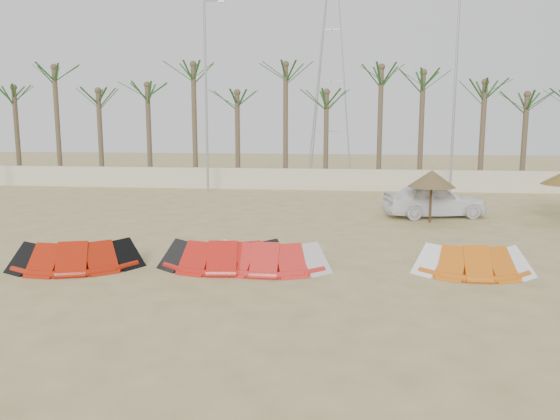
# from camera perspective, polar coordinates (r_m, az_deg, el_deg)

# --- Properties ---
(ground) EXTENTS (120.00, 120.00, 0.00)m
(ground) POSITION_cam_1_polar(r_m,az_deg,el_deg) (12.41, -3.36, -10.38)
(ground) COLOR tan
(ground) RESTS_ON ground
(boundary_wall) EXTENTS (60.00, 0.30, 1.30)m
(boundary_wall) POSITION_cam_1_polar(r_m,az_deg,el_deg) (33.75, 3.24, 3.23)
(boundary_wall) COLOR beige
(boundary_wall) RESTS_ON ground
(palm_line) EXTENTS (52.00, 4.00, 7.70)m
(palm_line) POSITION_cam_1_polar(r_m,az_deg,el_deg) (35.11, 4.60, 12.91)
(palm_line) COLOR brown
(palm_line) RESTS_ON ground
(lamp_b) EXTENTS (1.25, 0.14, 11.00)m
(lamp_b) POSITION_cam_1_polar(r_m,az_deg,el_deg) (32.56, -7.68, 11.96)
(lamp_b) COLOR #A5A8AD
(lamp_b) RESTS_ON ground
(lamp_c) EXTENTS (1.25, 0.14, 11.00)m
(lamp_c) POSITION_cam_1_polar(r_m,az_deg,el_deg) (32.10, 17.87, 11.65)
(lamp_c) COLOR #A5A8AD
(lamp_c) RESTS_ON ground
(pylon) EXTENTS (3.00, 3.00, 14.00)m
(pylon) POSITION_cam_1_polar(r_m,az_deg,el_deg) (39.74, 5.22, 3.16)
(pylon) COLOR #A5A8AD
(pylon) RESTS_ON ground
(kite_red_left) EXTENTS (3.85, 2.42, 0.90)m
(kite_red_left) POSITION_cam_1_polar(r_m,az_deg,el_deg) (16.85, -20.10, -4.18)
(kite_red_left) COLOR #AB1B07
(kite_red_left) RESTS_ON ground
(kite_red_mid) EXTENTS (3.71, 1.85, 0.90)m
(kite_red_mid) POSITION_cam_1_polar(r_m,az_deg,el_deg) (16.00, -5.57, -4.34)
(kite_red_mid) COLOR red
(kite_red_mid) RESTS_ON ground
(kite_red_right) EXTENTS (3.38, 1.57, 0.90)m
(kite_red_right) POSITION_cam_1_polar(r_m,az_deg,el_deg) (15.69, -1.16, -4.58)
(kite_red_right) COLOR red
(kite_red_right) RESTS_ON ground
(kite_orange) EXTENTS (3.11, 1.56, 0.90)m
(kite_orange) POSITION_cam_1_polar(r_m,az_deg,el_deg) (16.14, 19.36, -4.72)
(kite_orange) COLOR orange
(kite_orange) RESTS_ON ground
(parasol_left) EXTENTS (1.97, 1.97, 2.19)m
(parasol_left) POSITION_cam_1_polar(r_m,az_deg,el_deg) (23.39, 15.57, 3.17)
(parasol_left) COLOR #4C331E
(parasol_left) RESTS_ON ground
(car) EXTENTS (4.73, 2.78, 1.51)m
(car) POSITION_cam_1_polar(r_m,az_deg,el_deg) (24.96, 15.84, 1.02)
(car) COLOR white
(car) RESTS_ON ground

